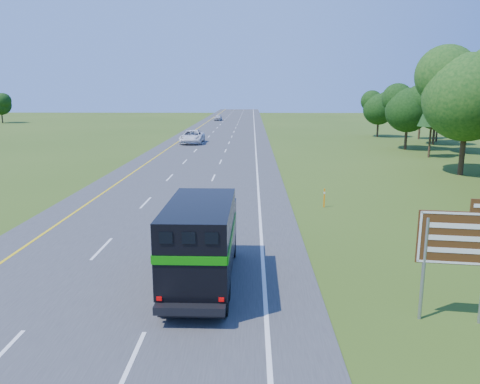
{
  "coord_description": "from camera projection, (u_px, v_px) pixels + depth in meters",
  "views": [
    {
      "loc": [
        5.01,
        -9.17,
        7.08
      ],
      "look_at": [
        4.36,
        16.28,
        1.58
      ],
      "focal_mm": 35.0,
      "sensor_mm": 36.0,
      "label": 1
    }
  ],
  "objects": [
    {
      "name": "horse_truck",
      "position": [
        202.0,
        239.0,
        17.14
      ],
      "size": [
        2.38,
        7.29,
        3.22
      ],
      "rotation": [
        0.0,
        0.0,
        -0.01
      ],
      "color": "black",
      "rests_on": "road"
    },
    {
      "name": "far_car",
      "position": [
        218.0,
        117.0,
        114.8
      ],
      "size": [
        1.87,
        4.29,
        1.44
      ],
      "primitive_type": "imported",
      "rotation": [
        0.0,
        0.0,
        -0.04
      ],
      "color": "#B8B8BF",
      "rests_on": "road"
    },
    {
      "name": "white_suv",
      "position": [
        192.0,
        137.0,
        64.36
      ],
      "size": [
        2.97,
        6.44,
        1.79
      ],
      "primitive_type": "imported",
      "rotation": [
        0.0,
        0.0,
        -0.0
      ],
      "color": "white",
      "rests_on": "road"
    },
    {
      "name": "lane_markings",
      "position": [
        212.0,
        148.0,
        59.43
      ],
      "size": [
        11.15,
        260.0,
        0.01
      ],
      "color": "yellow",
      "rests_on": "road"
    },
    {
      "name": "exit_sign",
      "position": [
        458.0,
        243.0,
        14.17
      ],
      "size": [
        2.33,
        0.38,
        3.97
      ],
      "rotation": [
        0.0,
        0.0,
        -0.13
      ],
      "color": "gray",
      "rests_on": "ground"
    },
    {
      "name": "road",
      "position": [
        212.0,
        148.0,
        59.43
      ],
      "size": [
        15.0,
        260.0,
        0.04
      ],
      "primitive_type": "cube",
      "color": "#38383A",
      "rests_on": "ground"
    },
    {
      "name": "delineator",
      "position": [
        324.0,
        197.0,
        29.01
      ],
      "size": [
        0.1,
        0.05,
        1.19
      ],
      "color": "orange",
      "rests_on": "ground"
    }
  ]
}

